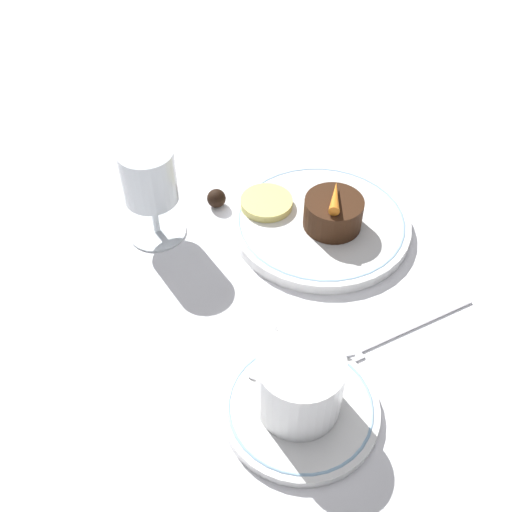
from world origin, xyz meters
TOP-DOWN VIEW (x-y plane):
  - ground_plane at (0.00, 0.00)m, footprint 3.00×3.00m
  - dinner_plate at (-0.01, -0.05)m, footprint 0.22×0.22m
  - saucer at (-0.24, 0.07)m, footprint 0.15×0.15m
  - coffee_cup at (-0.24, 0.07)m, footprint 0.11×0.08m
  - spoon at (-0.20, 0.06)m, footprint 0.02×0.11m
  - wine_glass at (0.05, 0.15)m, footprint 0.07×0.07m
  - fork at (-0.19, -0.04)m, footprint 0.05×0.20m
  - dessert_cake at (-0.02, -0.06)m, footprint 0.07×0.07m
  - carrot_garnish at (-0.02, -0.06)m, footprint 0.05×0.04m
  - pineapple_slice at (0.04, 0.01)m, footprint 0.07×0.07m
  - chocolate_truffle at (0.07, 0.07)m, footprint 0.02×0.02m

SIDE VIEW (x-z plane):
  - ground_plane at x=0.00m, z-range 0.00..0.00m
  - fork at x=-0.19m, z-range 0.00..0.00m
  - saucer at x=-0.24m, z-range 0.00..0.01m
  - dinner_plate at x=-0.01m, z-range 0.00..0.02m
  - spoon at x=-0.20m, z-range 0.01..0.01m
  - chocolate_truffle at x=0.07m, z-range 0.00..0.02m
  - pineapple_slice at x=0.04m, z-range 0.01..0.02m
  - dessert_cake at x=-0.02m, z-range 0.01..0.05m
  - coffee_cup at x=-0.24m, z-range 0.01..0.08m
  - carrot_garnish at x=-0.02m, z-range 0.05..0.07m
  - wine_glass at x=0.05m, z-range 0.02..0.14m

